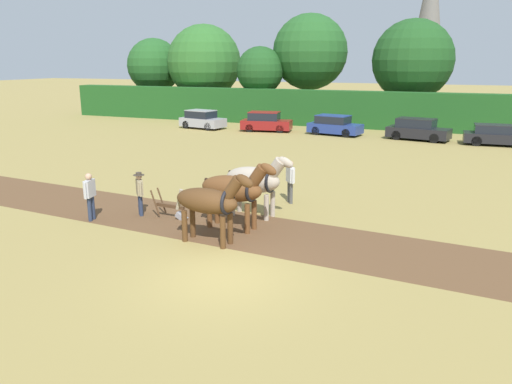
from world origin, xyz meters
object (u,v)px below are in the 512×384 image
Objects in this scene: tree_center at (310,52)px; parked_car_far_left at (202,120)px; tree_center_right at (413,60)px; tree_center_left at (260,71)px; draft_horse_lead_right at (234,189)px; farmer_onlooker_left at (90,193)px; tree_left at (204,62)px; parked_car_center_left at (334,125)px; farmer_beside_team at (290,178)px; parked_car_center_right at (496,135)px; parked_car_center at (418,130)px; church_spire at (429,22)px; draft_horse_trail_left at (255,180)px; plow at (173,210)px; draft_horse_lead_left at (210,202)px; parked_car_left at (266,122)px; farmer_at_plow at (140,191)px; tree_far_left at (154,66)px.

parked_car_far_left is at bearing -122.36° from tree_center.
tree_center_left is at bearing -170.25° from tree_center_right.
draft_horse_lead_right is 1.70× the size of farmer_onlooker_left.
parked_car_center_left is at bearing -29.38° from tree_left.
tree_center is at bearing 106.56° from draft_horse_lead_right.
tree_center_right reaches higher than farmer_beside_team.
farmer_onlooker_left is at bearing -68.81° from tree_left.
parked_car_center is at bearing 173.12° from parked_car_center_right.
tree_left is 20.71m from tree_center_right.
church_spire reaches higher than draft_horse_trail_left.
plow is 25.46m from parked_car_center_right.
draft_horse_lead_left is at bearing -70.92° from tree_center_left.
draft_horse_lead_left is 0.67× the size of parked_car_center_left.
plow is at bearing -171.60° from farmer_beside_team.
farmer_onlooker_left is (-5.09, 0.47, -0.35)m from draft_horse_lead_left.
parked_car_center is at bearing -10.24° from parked_car_left.
parked_car_left is (-3.94, 23.27, -0.20)m from farmer_at_plow.
tree_center reaches higher than farmer_onlooker_left.
farmer_onlooker_left is (-5.21, -1.11, -0.39)m from draft_horse_lead_right.
draft_horse_lead_right is at bearing -60.68° from tree_left.
tree_left is 5.30× the size of farmer_onlooker_left.
farmer_onlooker_left is at bearing -93.08° from parked_car_left.
plow is at bearing -120.10° from parked_car_center_right.
parked_car_center is (4.21, 24.71, -0.62)m from draft_horse_lead_left.
draft_horse_trail_left is 1.63× the size of farmer_beside_team.
farmer_beside_team is at bearing -42.56° from parked_car_far_left.
tree_far_left is 19.78m from parked_car_left.
tree_far_left is at bearing 161.03° from parked_car_center_right.
parked_car_center_left is (22.49, -9.50, -4.34)m from tree_far_left.
draft_horse_trail_left reaches higher than parked_car_center_right.
church_spire reaches higher than draft_horse_lead_right.
tree_left is at bearing 160.91° from parked_car_center_left.
parked_car_left is (-2.64, 24.45, -0.27)m from farmer_onlooker_left.
tree_center_right is at bearing 42.46° from parked_car_far_left.
draft_horse_lead_right is 23.50m from parked_car_center_left.
tree_center_left is 31.12m from draft_horse_trail_left.
church_spire reaches higher than parked_car_center_right.
draft_horse_lead_left is 0.67× the size of parked_car_left.
church_spire is at bearing 49.85° from farmer_beside_team.
tree_left reaches higher than draft_horse_lead_right.
parked_car_far_left is (-14.23, 19.08, -0.28)m from farmer_beside_team.
church_spire is 4.58× the size of parked_car_center_left.
parked_car_left is (10.37, -9.11, -4.71)m from tree_left.
draft_horse_lead_left is 3.22m from plow.
tree_center is 3.52× the size of draft_horse_trail_left.
tree_left is 7.38m from tree_center_left.
parked_car_left is at bearing 107.31° from plow.
tree_center_right reaches higher than draft_horse_lead_left.
farmer_onlooker_left is at bearing -86.86° from parked_car_center_left.
parked_car_center_left is at bearing 99.70° from draft_horse_lead_right.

